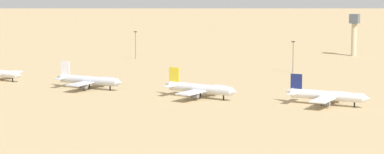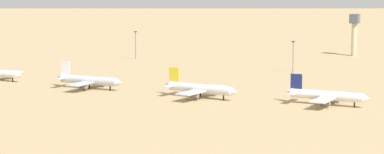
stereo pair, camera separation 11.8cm
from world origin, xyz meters
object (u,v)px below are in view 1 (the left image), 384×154
(parked_jet_yellow_3, at_px, (199,89))
(light_pole_mid, at_px, (293,54))
(light_pole_west, at_px, (136,43))
(parked_jet_navy_4, at_px, (326,96))
(parked_jet_white_2, at_px, (88,80))
(control_tower, at_px, (354,31))

(parked_jet_yellow_3, bearing_deg, light_pole_mid, 92.39)
(light_pole_west, bearing_deg, parked_jet_navy_4, -34.82)
(parked_jet_white_2, bearing_deg, parked_jet_navy_4, 3.96)
(parked_jet_navy_4, xyz_separation_m, light_pole_west, (-142.44, 99.09, 5.35))
(parked_jet_navy_4, distance_m, control_tower, 174.40)
(parked_jet_white_2, distance_m, light_pole_mid, 107.75)
(parked_jet_white_2, bearing_deg, control_tower, 70.05)
(parked_jet_white_2, relative_size, light_pole_mid, 2.17)
(light_pole_west, height_order, light_pole_mid, light_pole_west)
(parked_jet_navy_4, bearing_deg, light_pole_mid, 118.33)
(parked_jet_navy_4, bearing_deg, light_pole_west, 146.07)
(control_tower, bearing_deg, parked_jet_white_2, -110.47)
(parked_jet_navy_4, xyz_separation_m, light_pole_mid, (-43.29, 83.36, 5.31))
(parked_jet_navy_4, height_order, light_pole_mid, light_pole_mid)
(parked_jet_navy_4, bearing_deg, parked_jet_white_2, -175.67)
(light_pole_mid, bearing_deg, light_pole_west, 170.99)
(parked_jet_white_2, xyz_separation_m, light_pole_mid, (59.68, 89.55, 5.30))
(parked_jet_white_2, distance_m, light_pole_west, 112.56)
(parked_jet_yellow_3, xyz_separation_m, light_pole_mid, (6.75, 89.61, 5.24))
(parked_jet_navy_4, bearing_deg, parked_jet_yellow_3, -171.99)
(control_tower, distance_m, light_pole_west, 127.05)
(parked_jet_white_2, relative_size, parked_jet_navy_4, 1.00)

